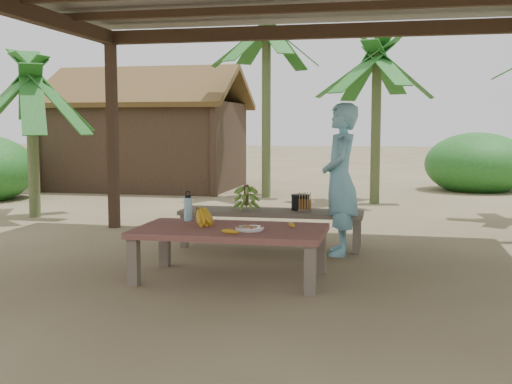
% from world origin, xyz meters
% --- Properties ---
extents(ground, '(80.00, 80.00, 0.00)m').
position_xyz_m(ground, '(0.00, 0.00, 0.00)').
color(ground, brown).
rests_on(ground, ground).
extents(work_table, '(1.81, 1.01, 0.50)m').
position_xyz_m(work_table, '(-0.37, -0.39, 0.43)').
color(work_table, brown).
rests_on(work_table, ground).
extents(bench, '(2.21, 0.63, 0.45)m').
position_xyz_m(bench, '(-0.29, 1.30, 0.39)').
color(bench, brown).
rests_on(bench, ground).
extents(ripe_banana_bunch, '(0.36, 0.32, 0.19)m').
position_xyz_m(ripe_banana_bunch, '(-0.73, -0.29, 0.59)').
color(ripe_banana_bunch, gold).
rests_on(ripe_banana_bunch, work_table).
extents(plate, '(0.27, 0.27, 0.04)m').
position_xyz_m(plate, '(-0.16, -0.50, 0.52)').
color(plate, white).
rests_on(plate, work_table).
extents(loose_banana_front, '(0.17, 0.11, 0.04)m').
position_xyz_m(loose_banana_front, '(-0.28, -0.72, 0.52)').
color(loose_banana_front, gold).
rests_on(loose_banana_front, work_table).
extents(loose_banana_side, '(0.11, 0.15, 0.04)m').
position_xyz_m(loose_banana_side, '(0.20, -0.21, 0.52)').
color(loose_banana_side, gold).
rests_on(loose_banana_side, work_table).
extents(water_flask, '(0.08, 0.08, 0.31)m').
position_xyz_m(water_flask, '(-0.91, -0.03, 0.63)').
color(water_flask, '#44ADD4').
rests_on(water_flask, work_table).
extents(green_banana_stalk, '(0.29, 0.29, 0.32)m').
position_xyz_m(green_banana_stalk, '(-0.60, 1.30, 0.61)').
color(green_banana_stalk, '#598C2D').
rests_on(green_banana_stalk, bench).
extents(cooking_pot, '(0.22, 0.22, 0.19)m').
position_xyz_m(cooking_pot, '(0.05, 1.39, 0.54)').
color(cooking_pot, black).
rests_on(cooking_pot, bench).
extents(skewer_rack, '(0.18, 0.08, 0.24)m').
position_xyz_m(skewer_rack, '(0.12, 1.26, 0.57)').
color(skewer_rack, '#A57F47').
rests_on(skewer_rack, bench).
extents(woman, '(0.48, 0.67, 1.73)m').
position_xyz_m(woman, '(0.55, 1.05, 0.87)').
color(woman, '#6CB3CD').
rests_on(woman, ground).
extents(hut, '(4.40, 3.43, 2.85)m').
position_xyz_m(hut, '(-4.50, 8.00, 1.10)').
color(hut, black).
rests_on(hut, ground).
extents(banana_plant_n, '(1.80, 1.80, 3.01)m').
position_xyz_m(banana_plant_n, '(0.80, 6.01, 2.52)').
color(banana_plant_n, '#596638').
rests_on(banana_plant_n, ground).
extents(banana_plant_nw, '(1.80, 1.80, 3.68)m').
position_xyz_m(banana_plant_nw, '(-1.41, 6.59, 3.18)').
color(banana_plant_nw, '#596638').
rests_on(banana_plant_nw, ground).
extents(banana_plant_w, '(1.80, 1.80, 2.45)m').
position_xyz_m(banana_plant_w, '(-4.51, 3.03, 1.98)').
color(banana_plant_w, '#596638').
rests_on(banana_plant_w, ground).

